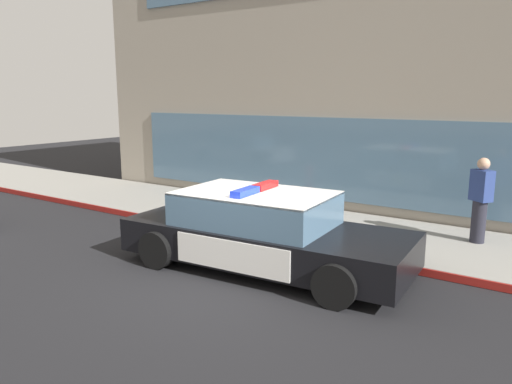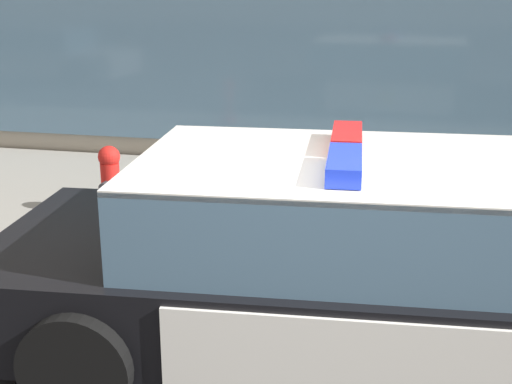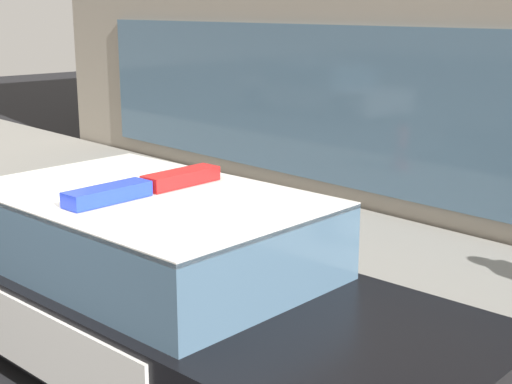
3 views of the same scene
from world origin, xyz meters
TOP-DOWN VIEW (x-y plane):
  - sidewalk at (0.00, 3.45)m, footprint 48.00×3.14m
  - curb_red_paint at (0.00, 1.86)m, footprint 28.80×0.04m
  - police_cruiser at (0.16, 0.67)m, footprint 5.24×2.44m
  - fire_hydrant at (-2.49, 2.63)m, footprint 0.34×0.39m

SIDE VIEW (x-z plane):
  - sidewalk at x=0.00m, z-range 0.00..0.15m
  - curb_red_paint at x=0.00m, z-range 0.01..0.14m
  - fire_hydrant at x=-2.49m, z-range 0.14..0.86m
  - police_cruiser at x=0.16m, z-range -0.07..1.43m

